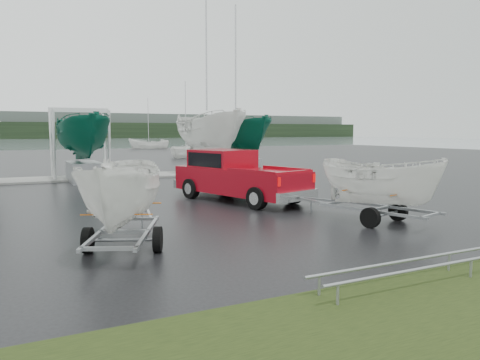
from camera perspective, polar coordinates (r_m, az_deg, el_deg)
ground_plane at (r=16.29m, az=-12.50°, el=-4.05°), size 120.00×120.00×0.00m
lake at (r=115.67m, az=-24.83°, el=4.05°), size 300.00×300.00×0.00m
grass_verge at (r=6.62m, az=13.17°, el=-19.18°), size 40.00×40.00×0.00m
dock at (r=28.96m, az=-18.85°, el=0.22°), size 30.00×3.00×0.12m
treeline at (r=185.61m, az=-25.62°, el=5.47°), size 300.00×8.00×6.00m
far_hill at (r=193.62m, az=-25.70°, el=6.06°), size 300.00×6.00×10.00m
pickup_truck at (r=18.93m, az=-0.70°, el=0.71°), size 3.68×6.44×2.03m
trailer_hitched at (r=14.66m, az=16.82°, el=4.53°), size 2.13×3.79×4.58m
trailer_parked at (r=11.12m, az=-14.20°, el=5.11°), size 2.53×3.77×4.91m
boat_hoist at (r=28.84m, az=-18.95°, el=5.41°), size 3.30×2.18×4.12m
keelboat_1 at (r=27.07m, az=-18.70°, el=8.47°), size 2.59×3.20×7.98m
keelboat_2 at (r=28.93m, az=-3.70°, el=9.53°), size 2.88×3.20×11.07m
keelboat_3 at (r=30.07m, az=-0.11°, el=8.49°), size 2.58×3.20×10.76m
mast_rack_2 at (r=10.25m, az=25.24°, el=-8.43°), size 7.00×0.56×0.06m
moored_boat_2 at (r=50.33m, az=-6.59°, el=2.78°), size 3.21×3.21×10.98m
moored_boat_3 at (r=75.88m, az=-11.06°, el=3.78°), size 3.42×3.40×11.27m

